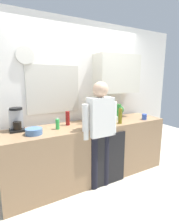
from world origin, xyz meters
TOP-DOWN VIEW (x-y plane):
  - ground_plane at (0.00, 0.00)m, footprint 8.00×8.00m
  - kitchen_counter at (0.00, 0.30)m, footprint 2.70×0.64m
  - dishwasher_panel at (0.17, -0.03)m, footprint 0.56×0.02m
  - back_wall_assembly at (0.08, 0.70)m, footprint 4.30×0.42m
  - coffee_maker at (-1.06, 0.50)m, footprint 0.20×0.20m
  - bottle_red_vinegar at (-0.33, 0.42)m, footprint 0.06×0.06m
  - bottle_olive_oil at (0.45, 0.10)m, footprint 0.06×0.06m
  - bottle_dark_sauce at (-0.14, 0.08)m, footprint 0.06×0.06m
  - bottle_green_wine at (0.08, 0.09)m, footprint 0.07×0.07m
  - bottle_amber_beer at (-0.06, 0.36)m, footprint 0.06×0.06m
  - bottle_clear_soda at (0.58, 0.32)m, footprint 0.09×0.09m
  - cup_yellow_cup at (0.35, 0.12)m, footprint 0.07×0.07m
  - cup_blue_mug at (1.00, 0.10)m, footprint 0.08×0.08m
  - cup_white_mug at (0.44, 0.21)m, footprint 0.08×0.08m
  - mixing_bowl at (-0.89, 0.21)m, footprint 0.22×0.22m
  - potted_plant at (0.69, 0.42)m, footprint 0.15×0.15m
  - dish_soap at (-0.54, 0.28)m, footprint 0.06×0.06m
  - person_at_sink at (0.00, 0.00)m, footprint 0.57×0.22m

SIDE VIEW (x-z plane):
  - ground_plane at x=0.00m, z-range 0.00..0.00m
  - dishwasher_panel at x=0.17m, z-range 0.00..0.83m
  - kitchen_counter at x=0.00m, z-range 0.00..0.92m
  - person_at_sink at x=0.00m, z-range 0.15..1.75m
  - mixing_bowl at x=-0.89m, z-range 0.92..1.00m
  - cup_yellow_cup at x=0.35m, z-range 0.92..1.00m
  - cup_white_mug at x=0.44m, z-range 0.92..1.01m
  - cup_blue_mug at x=1.00m, z-range 0.92..1.02m
  - dish_soap at x=-0.54m, z-range 0.91..1.09m
  - bottle_dark_sauce at x=-0.14m, z-range 0.92..1.10m
  - bottle_red_vinegar at x=-0.33m, z-range 0.92..1.14m
  - bottle_amber_beer at x=-0.06m, z-range 0.92..1.15m
  - bottle_olive_oil at x=0.45m, z-range 0.92..1.17m
  - potted_plant at x=0.69m, z-range 0.94..1.17m
  - bottle_clear_soda at x=0.58m, z-range 0.92..1.20m
  - coffee_maker at x=-1.06m, z-range 0.90..1.23m
  - bottle_green_wine at x=0.08m, z-range 0.92..1.22m
  - back_wall_assembly at x=0.08m, z-range 0.06..2.66m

